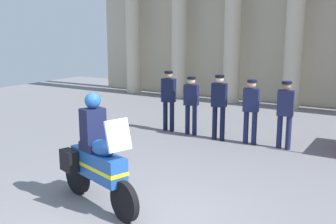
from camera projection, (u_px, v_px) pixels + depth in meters
colonnade_backdrop at (301, 0)px, 14.78m from camera, size 18.52×1.49×7.41m
officer_in_row_0 at (169, 96)px, 11.52m from camera, size 0.41×0.27×1.72m
officer_in_row_1 at (191, 101)px, 11.11m from camera, size 0.41×0.27×1.61m
officer_in_row_2 at (219, 102)px, 10.55m from camera, size 0.41×0.27×1.72m
officer_in_row_3 at (251, 107)px, 10.20m from camera, size 0.41×0.27×1.65m
officer_in_row_4 at (285, 110)px, 9.78m from camera, size 0.41×0.27×1.66m
motorcycle_with_rider at (96, 159)px, 6.68m from camera, size 2.03×0.94×1.90m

